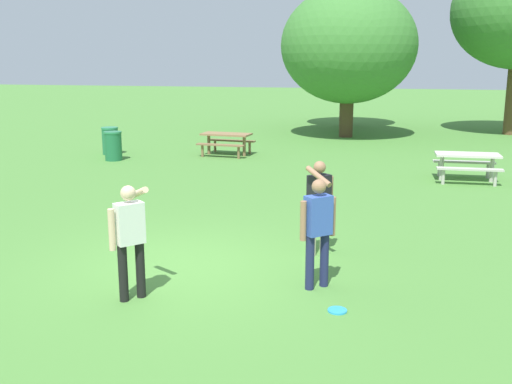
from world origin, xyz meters
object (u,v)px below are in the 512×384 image
at_px(person_catcher, 319,200).
at_px(trash_can_further_along, 110,141).
at_px(picnic_table_near, 467,161).
at_px(person_bystander, 318,226).
at_px(tree_broad_center, 349,46).
at_px(person_thrower, 130,233).
at_px(trash_can_beside_table, 113,146).
at_px(picnic_table_far, 226,139).
at_px(frisbee, 337,311).
at_px(tree_tall_left, 347,38).

xyz_separation_m(person_catcher, trash_can_further_along, (-8.53, 9.37, -0.48)).
distance_m(picnic_table_near, trash_can_further_along, 11.92).
relative_size(person_bystander, picnic_table_near, 0.95).
bearing_deg(person_bystander, tree_broad_center, 93.17).
height_order(person_thrower, picnic_table_near, person_thrower).
bearing_deg(person_catcher, picnic_table_near, 66.08).
bearing_deg(picnic_table_near, person_bystander, -109.11).
xyz_separation_m(person_catcher, trash_can_beside_table, (-7.85, 8.22, -0.48)).
xyz_separation_m(person_bystander, trash_can_beside_table, (-8.02, 9.76, -0.46)).
relative_size(picnic_table_far, tree_broad_center, 0.29).
distance_m(person_thrower, picnic_table_far, 12.81).
distance_m(person_bystander, frisbee, 1.28).
relative_size(frisbee, tree_broad_center, 0.04).
distance_m(trash_can_further_along, tree_tall_left, 13.51).
distance_m(person_bystander, tree_broad_center, 17.87).
xyz_separation_m(picnic_table_near, tree_tall_left, (-4.38, 12.85, 3.69)).
height_order(person_thrower, person_bystander, same).
height_order(frisbee, tree_tall_left, tree_tall_left).
distance_m(person_bystander, picnic_table_near, 9.27).
distance_m(person_thrower, person_catcher, 3.44).
distance_m(person_thrower, tree_tall_left, 22.87).
height_order(person_thrower, person_catcher, same).
bearing_deg(picnic_table_far, frisbee, -67.95).
bearing_deg(tree_tall_left, trash_can_beside_table, -119.40).
bearing_deg(trash_can_beside_table, frisbee, -51.49).
distance_m(frisbee, picnic_table_near, 9.93).
distance_m(picnic_table_far, trash_can_beside_table, 3.85).
height_order(trash_can_further_along, tree_tall_left, tree_tall_left).
bearing_deg(person_catcher, person_thrower, -132.47).
xyz_separation_m(person_bystander, picnic_table_far, (-4.65, 11.63, -0.38)).
xyz_separation_m(trash_can_beside_table, tree_tall_left, (6.67, 11.84, 3.77)).
relative_size(person_bystander, tree_tall_left, 0.26).
height_order(picnic_table_near, tree_broad_center, tree_broad_center).
bearing_deg(person_thrower, person_catcher, 47.53).
xyz_separation_m(person_thrower, tree_broad_center, (1.52, 18.61, 2.87)).
bearing_deg(person_thrower, tree_broad_center, 85.34).
bearing_deg(trash_can_further_along, trash_can_beside_table, -59.56).
bearing_deg(trash_can_further_along, person_bystander, -51.44).
height_order(person_catcher, tree_broad_center, tree_broad_center).
bearing_deg(tree_broad_center, tree_tall_left, 95.33).
relative_size(person_catcher, tree_tall_left, 0.26).
distance_m(person_catcher, tree_tall_left, 20.37).
distance_m(person_catcher, picnic_table_far, 11.04).
xyz_separation_m(person_catcher, picnic_table_far, (-4.48, 10.09, -0.40)).
bearing_deg(trash_can_further_along, tree_broad_center, 40.96).
relative_size(person_bystander, frisbee, 6.26).
relative_size(person_catcher, person_bystander, 1.00).
bearing_deg(trash_can_further_along, picnic_table_far, 10.07).
bearing_deg(tree_broad_center, picnic_table_far, -121.56).
bearing_deg(trash_can_further_along, person_catcher, -47.69).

